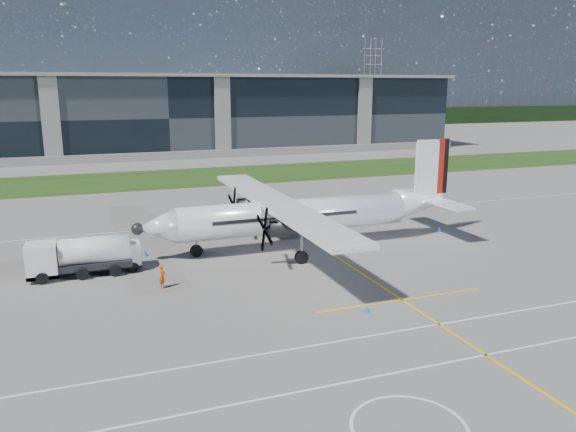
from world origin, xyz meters
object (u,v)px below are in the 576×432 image
Objects in this scene: ground_crew_person at (162,275)px; safety_cone_tail at (439,229)px; pylon_east at (372,81)px; safety_cone_stbdwing at (226,211)px; safety_cone_nose_stbd at (145,253)px; baggage_tug at (118,256)px; turboprop_aircraft at (305,196)px; safety_cone_fwd at (130,259)px; fuel_tanker_truck at (72,258)px; safety_cone_portwing at (367,308)px.

ground_crew_person reaches higher than safety_cone_tail.
pylon_east is 154.95m from safety_cone_stbdwing.
safety_cone_tail is (26.69, -1.53, 0.00)m from safety_cone_nose_stbd.
baggage_tug is at bearing -127.51° from safety_cone_stbdwing.
turboprop_aircraft is 15.01m from safety_cone_fwd.
safety_cone_fwd is (4.10, 2.09, -1.14)m from fuel_tanker_truck.
pylon_east reaches higher than safety_cone_portwing.
fuel_tanker_truck is 2.22× the size of baggage_tug.
baggage_tug is 6.68× the size of safety_cone_fwd.
turboprop_aircraft is 15.72m from baggage_tug.
safety_cone_portwing is (-1.90, -14.75, -4.09)m from turboprop_aircraft.
ground_crew_person is 6.93m from safety_cone_fwd.
pylon_east is at bearing 63.92° from safety_cone_tail.
safety_cone_portwing is at bearing -38.32° from fuel_tanker_truck.
safety_cone_nose_stbd is (2.20, 2.75, -0.75)m from baggage_tug.
safety_cone_stbdwing is (-3.31, 14.53, -4.09)m from turboprop_aircraft.
safety_cone_nose_stbd is 1.74m from safety_cone_fwd.
safety_cone_stbdwing is (15.23, 16.13, -1.14)m from fuel_tanker_truck.
safety_cone_tail is at bearing 43.84° from safety_cone_portwing.
safety_cone_portwing is at bearing -99.88° from ground_crew_person.
turboprop_aircraft reaches higher than safety_cone_stbdwing.
turboprop_aircraft is 57.93× the size of safety_cone_portwing.
safety_cone_stbdwing is (-1.41, 29.28, 0.00)m from safety_cone_portwing.
safety_cone_nose_stbd and safety_cone_fwd have the same top height.
turboprop_aircraft is 57.93× the size of safety_cone_stbdwing.
baggage_tug is (3.22, 0.48, -0.39)m from fuel_tanker_truck.
safety_cone_fwd is (-12.53, 15.24, 0.00)m from safety_cone_portwing.
turboprop_aircraft is at bearing -36.07° from ground_crew_person.
fuel_tanker_truck is at bearing -125.26° from pylon_east.
fuel_tanker_truck is 7.36m from ground_crew_person.
turboprop_aircraft is 3.90× the size of fuel_tanker_truck.
safety_cone_portwing is 1.00× the size of safety_cone_fwd.
pylon_east is at bearing 59.69° from turboprop_aircraft.
pylon_east is at bearing 55.52° from baggage_tug.
safety_cone_fwd is at bearing 178.04° from turboprop_aircraft.
pylon_east reaches higher than safety_cone_tail.
safety_cone_nose_stbd is at bearing 172.91° from turboprop_aircraft.
safety_cone_tail is (15.47, 14.85, 0.00)m from safety_cone_portwing.
safety_cone_nose_stbd is at bearing -127.25° from safety_cone_stbdwing.
safety_cone_portwing is (13.42, -13.63, -0.75)m from baggage_tug.
fuel_tanker_truck is 14.86× the size of safety_cone_portwing.
baggage_tug is at bearing -177.58° from safety_cone_tail.
fuel_tanker_truck is (-18.54, -1.60, -2.95)m from turboprop_aircraft.
pylon_east is at bearing 55.60° from safety_cone_nose_stbd.
safety_cone_fwd is at bearing 61.15° from baggage_tug.
pylon_east is at bearing -4.80° from ground_crew_person.
turboprop_aircraft is at bearing 4.18° from baggage_tug.
baggage_tug is at bearing 134.57° from safety_cone_portwing.
ground_crew_person is 3.73× the size of safety_cone_tail.
safety_cone_stbdwing and safety_cone_nose_stbd have the same top height.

